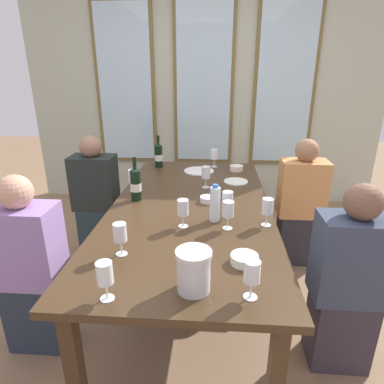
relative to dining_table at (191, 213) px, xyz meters
name	(u,v)px	position (x,y,z in m)	size (l,w,h in m)	color
ground_plane	(191,292)	(0.00, 0.00, -0.68)	(12.00, 12.00, 0.00)	#88684B
back_wall_with_windows	(204,85)	(0.00, 2.04, 0.77)	(4.30, 0.10, 2.90)	#B5B9A2
dining_table	(191,213)	(0.00, 0.00, 0.00)	(1.10, 2.26, 0.74)	#412D1A
white_plate_0	(236,181)	(0.34, 0.53, 0.07)	(0.20, 0.20, 0.01)	white
white_plate_1	(199,171)	(0.01, 0.81, 0.07)	(0.28, 0.28, 0.01)	white
metal_pitcher	(194,271)	(0.09, -0.94, 0.16)	(0.16, 0.16, 0.19)	silver
wine_bottle_0	(159,155)	(-0.38, 0.93, 0.18)	(0.08, 0.08, 0.31)	black
wine_bottle_1	(136,184)	(-0.40, 0.07, 0.19)	(0.08, 0.08, 0.32)	black
tasting_bowl_0	(208,199)	(0.12, 0.07, 0.08)	(0.11, 0.11, 0.04)	white
tasting_bowl_1	(244,259)	(0.32, -0.72, 0.09)	(0.14, 0.14, 0.05)	white
tasting_bowl_2	(236,168)	(0.36, 0.87, 0.09)	(0.12, 0.12, 0.05)	white
water_bottle	(215,204)	(0.17, -0.24, 0.18)	(0.06, 0.06, 0.24)	white
wine_glass_0	(133,176)	(-0.47, 0.25, 0.19)	(0.07, 0.07, 0.17)	white
wine_glass_1	(214,155)	(0.15, 0.98, 0.19)	(0.07, 0.07, 0.17)	white
wine_glass_2	(252,273)	(0.33, -0.98, 0.19)	(0.07, 0.07, 0.17)	white
wine_glass_3	(268,207)	(0.48, -0.29, 0.19)	(0.07, 0.07, 0.17)	white
wine_glass_4	(206,173)	(0.09, 0.37, 0.19)	(0.07, 0.07, 0.17)	white
wine_glass_5	(105,275)	(-0.27, -1.03, 0.18)	(0.07, 0.07, 0.17)	white
wine_glass_6	(183,209)	(-0.02, -0.34, 0.18)	(0.07, 0.07, 0.17)	white
wine_glass_7	(228,210)	(0.25, -0.35, 0.19)	(0.07, 0.07, 0.17)	white
wine_glass_8	(120,233)	(-0.30, -0.68, 0.19)	(0.07, 0.07, 0.17)	white
wine_glass_9	(227,200)	(0.25, -0.18, 0.18)	(0.07, 0.07, 0.17)	white
seated_person_0	(30,270)	(-0.90, -0.55, -0.15)	(0.38, 0.24, 1.11)	#262F3F
seated_person_1	(347,285)	(0.90, -0.55, -0.15)	(0.38, 0.24, 1.11)	#352D38
seated_person_2	(96,199)	(-0.90, 0.57, -0.15)	(0.38, 0.24, 1.11)	#27373B
seated_person_3	(300,206)	(0.90, 0.55, -0.15)	(0.38, 0.24, 1.11)	#2A282E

